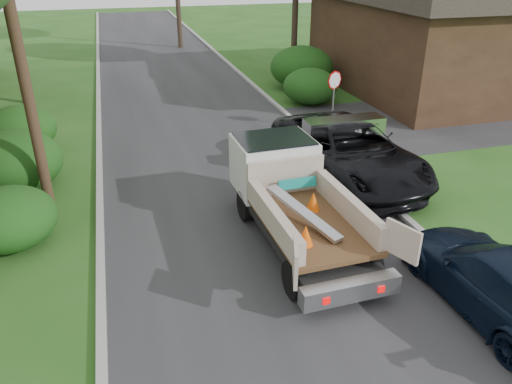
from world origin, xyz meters
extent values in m
plane|color=#204F16|center=(0.00, 0.00, 0.00)|extent=(120.00, 120.00, 0.00)
cube|color=#28282B|center=(0.00, 10.00, 0.00)|extent=(8.00, 90.00, 0.02)
cube|color=#28282B|center=(12.00, 9.00, 0.01)|extent=(16.00, 7.00, 0.02)
cube|color=#9E9E99|center=(-4.10, 10.00, 0.06)|extent=(0.20, 90.00, 0.12)
cube|color=#9E9E99|center=(4.10, 10.00, 0.06)|extent=(0.20, 90.00, 0.12)
cylinder|color=slate|center=(5.20, 9.00, 1.00)|extent=(0.06, 0.06, 2.00)
cylinder|color=#B20A0A|center=(5.20, 9.00, 2.10)|extent=(0.71, 0.32, 0.76)
cylinder|color=#382619|center=(-5.50, 5.00, 5.00)|extent=(0.30, 0.30, 10.00)
cube|color=#331F14|center=(13.00, 14.00, 2.25)|extent=(9.00, 12.00, 4.50)
ellipsoid|color=#0E3E11|center=(-6.20, 3.00, 0.77)|extent=(2.34, 2.34, 1.53)
ellipsoid|color=#0E3E11|center=(-6.50, 6.50, 0.94)|extent=(2.86, 2.86, 1.87)
ellipsoid|color=#0E3E11|center=(-6.80, 10.00, 0.85)|extent=(2.60, 2.60, 1.70)
ellipsoid|color=#0E3E11|center=(5.80, 13.00, 0.85)|extent=(2.60, 2.60, 1.70)
ellipsoid|color=#0E3E11|center=(6.50, 16.00, 1.10)|extent=(3.38, 3.38, 2.21)
cylinder|color=#2D2119|center=(-7.50, 17.00, 4.50)|extent=(0.36, 0.36, 9.00)
cylinder|color=black|center=(-0.17, 2.68, 0.43)|extent=(0.31, 0.86, 0.86)
cylinder|color=black|center=(1.63, 2.74, 0.43)|extent=(0.31, 0.86, 0.86)
cylinder|color=black|center=(-0.05, -0.93, 0.43)|extent=(0.31, 0.86, 0.86)
cylinder|color=black|center=(1.75, -0.87, 0.43)|extent=(0.31, 0.86, 0.86)
cube|color=black|center=(0.79, 1.00, 0.59)|extent=(2.08, 5.57, 0.23)
cube|color=white|center=(0.72, 3.00, 1.43)|extent=(2.15, 1.78, 1.47)
cube|color=black|center=(0.72, 3.00, 1.95)|extent=(2.00, 1.63, 0.52)
cube|color=#472D19|center=(0.81, 0.33, 0.95)|extent=(2.20, 3.49, 0.11)
cube|color=beige|center=(0.75, 2.05, 1.47)|extent=(2.09, 0.16, 0.95)
cube|color=beige|center=(-0.14, 0.30, 1.28)|extent=(0.34, 3.24, 0.57)
cube|color=beige|center=(1.76, 0.37, 1.28)|extent=(0.34, 3.24, 0.57)
cube|color=silver|center=(0.88, -1.71, 0.52)|extent=(2.20, 0.40, 0.43)
cube|color=#B20505|center=(0.26, -1.90, 0.52)|extent=(0.15, 0.04, 0.15)
cube|color=#B20505|center=(1.50, -1.86, 0.52)|extent=(0.15, 0.04, 0.15)
cube|color=beige|center=(-0.32, -1.60, 1.38)|extent=(0.34, 0.84, 0.76)
cube|color=beige|center=(2.06, -1.53, 1.38)|extent=(0.39, 0.82, 0.76)
cube|color=silver|center=(0.62, 0.42, 1.27)|extent=(1.10, 2.41, 0.44)
cone|color=#F2590A|center=(0.31, -0.54, 1.25)|extent=(0.35, 0.35, 0.48)
cone|color=#F2590A|center=(1.08, 0.91, 1.25)|extent=(0.35, 0.35, 0.48)
cube|color=#148C84|center=(1.00, 1.82, 1.34)|extent=(1.05, 0.13, 0.27)
imported|color=black|center=(3.76, 4.50, 0.92)|extent=(3.56, 6.86, 1.85)
imported|color=black|center=(3.80, -2.50, 0.71)|extent=(2.02, 4.90, 1.42)
camera|label=1|loc=(-3.27, -9.14, 6.83)|focal=35.00mm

